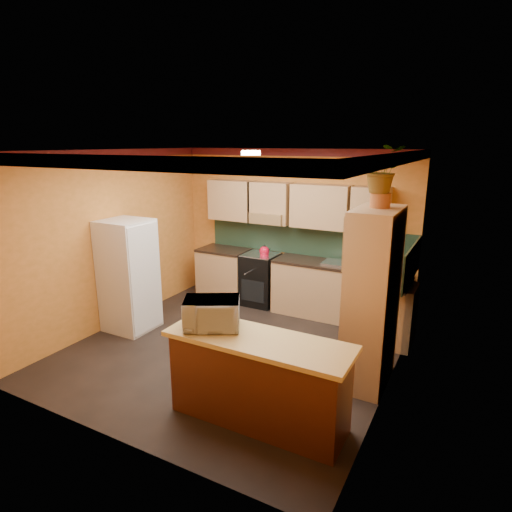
{
  "coord_description": "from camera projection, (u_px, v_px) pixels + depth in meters",
  "views": [
    {
      "loc": [
        2.85,
        -4.6,
        2.79
      ],
      "look_at": [
        0.16,
        0.45,
        1.27
      ],
      "focal_mm": 30.0,
      "sensor_mm": 36.0,
      "label": 1
    }
  ],
  "objects": [
    {
      "name": "room_shell",
      "position": [
        241.0,
        198.0,
        5.63
      ],
      "size": [
        4.24,
        4.24,
        2.72
      ],
      "color": "black",
      "rests_on": "ground"
    },
    {
      "name": "base_cabinets_back",
      "position": [
        293.0,
        285.0,
        7.29
      ],
      "size": [
        3.65,
        0.6,
        0.88
      ],
      "primitive_type": "cube",
      "color": "tan",
      "rests_on": "ground"
    },
    {
      "name": "countertop_back",
      "position": [
        294.0,
        259.0,
        7.17
      ],
      "size": [
        3.65,
        0.62,
        0.04
      ],
      "primitive_type": "cube",
      "color": "black",
      "rests_on": "base_cabinets_back"
    },
    {
      "name": "stove",
      "position": [
        260.0,
        279.0,
        7.57
      ],
      "size": [
        0.58,
        0.58,
        0.91
      ],
      "primitive_type": "cube",
      "color": "black",
      "rests_on": "ground"
    },
    {
      "name": "kettle",
      "position": [
        264.0,
        250.0,
        7.34
      ],
      "size": [
        0.19,
        0.19,
        0.18
      ],
      "primitive_type": null,
      "rotation": [
        0.0,
        0.0,
        0.14
      ],
      "color": "red",
      "rests_on": "stove"
    },
    {
      "name": "sink",
      "position": [
        338.0,
        263.0,
        6.81
      ],
      "size": [
        0.48,
        0.4,
        0.03
      ],
      "primitive_type": "cube",
      "color": "silver",
      "rests_on": "countertop_back"
    },
    {
      "name": "base_cabinets_right",
      "position": [
        385.0,
        313.0,
        6.1
      ],
      "size": [
        0.6,
        0.8,
        0.88
      ],
      "primitive_type": "cube",
      "color": "tan",
      "rests_on": "ground"
    },
    {
      "name": "countertop_right",
      "position": [
        387.0,
        282.0,
        5.99
      ],
      "size": [
        0.62,
        0.8,
        0.04
      ],
      "primitive_type": "cube",
      "color": "black",
      "rests_on": "base_cabinets_right"
    },
    {
      "name": "fridge",
      "position": [
        129.0,
        276.0,
        6.45
      ],
      "size": [
        0.68,
        0.66,
        1.7
      ],
      "primitive_type": "cube",
      "color": "white",
      "rests_on": "ground"
    },
    {
      "name": "pantry",
      "position": [
        372.0,
        299.0,
        4.93
      ],
      "size": [
        0.48,
        0.9,
        2.1
      ],
      "primitive_type": "cube",
      "color": "tan",
      "rests_on": "ground"
    },
    {
      "name": "fern_pot",
      "position": [
        380.0,
        200.0,
        4.68
      ],
      "size": [
        0.22,
        0.22,
        0.16
      ],
      "primitive_type": "cylinder",
      "color": "#9B5025",
      "rests_on": "pantry"
    },
    {
      "name": "fern",
      "position": [
        383.0,
        169.0,
        4.6
      ],
      "size": [
        0.58,
        0.55,
        0.51
      ],
      "primitive_type": "imported",
      "rotation": [
        0.0,
        0.0,
        0.41
      ],
      "color": "tan",
      "rests_on": "fern_pot"
    },
    {
      "name": "breakfast_bar",
      "position": [
        258.0,
        383.0,
        4.33
      ],
      "size": [
        1.8,
        0.55,
        0.88
      ],
      "primitive_type": "cube",
      "color": "#492211",
      "rests_on": "ground"
    },
    {
      "name": "bar_top",
      "position": [
        258.0,
        341.0,
        4.21
      ],
      "size": [
        1.9,
        0.65,
        0.05
      ],
      "primitive_type": "cube",
      "color": "tan",
      "rests_on": "breakfast_bar"
    },
    {
      "name": "microwave",
      "position": [
        212.0,
        313.0,
        4.41
      ],
      "size": [
        0.68,
        0.61,
        0.31
      ],
      "primitive_type": "imported",
      "rotation": [
        0.0,
        0.0,
        0.51
      ],
      "color": "white",
      "rests_on": "bar_top"
    }
  ]
}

